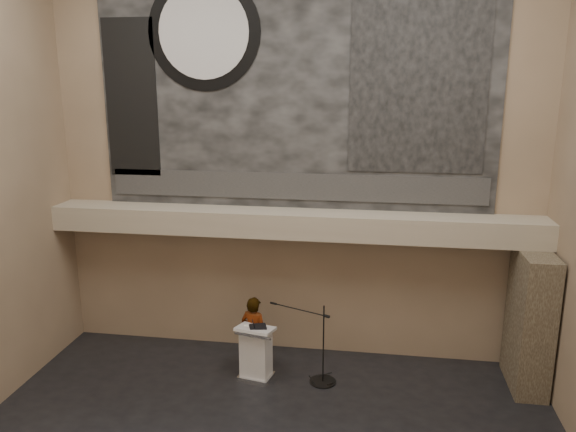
# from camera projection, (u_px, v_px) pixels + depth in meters

# --- Properties ---
(wall_back) EXTENTS (10.00, 0.02, 8.50)m
(wall_back) POSITION_uv_depth(u_px,v_px,m) (294.00, 157.00, 11.44)
(wall_back) COLOR #7D674F
(wall_back) RESTS_ON floor
(wall_front) EXTENTS (10.00, 0.02, 8.50)m
(wall_front) POSITION_uv_depth(u_px,v_px,m) (123.00, 317.00, 3.76)
(wall_front) COLOR #7D674F
(wall_front) RESTS_ON floor
(soffit) EXTENTS (10.00, 0.80, 0.50)m
(soffit) POSITION_uv_depth(u_px,v_px,m) (291.00, 223.00, 11.37)
(soffit) COLOR #9F927B
(soffit) RESTS_ON wall_back
(sprinkler_left) EXTENTS (0.04, 0.04, 0.06)m
(sprinkler_left) POSITION_uv_depth(u_px,v_px,m) (214.00, 234.00, 11.63)
(sprinkler_left) COLOR #B2893D
(sprinkler_left) RESTS_ON soffit
(sprinkler_right) EXTENTS (0.04, 0.04, 0.06)m
(sprinkler_right) POSITION_uv_depth(u_px,v_px,m) (385.00, 241.00, 11.10)
(sprinkler_right) COLOR #B2893D
(sprinkler_right) RESTS_ON soffit
(banner) EXTENTS (8.00, 0.05, 5.00)m
(banner) POSITION_uv_depth(u_px,v_px,m) (294.00, 84.00, 11.07)
(banner) COLOR black
(banner) RESTS_ON wall_back
(banner_text_strip) EXTENTS (7.76, 0.02, 0.55)m
(banner_text_strip) POSITION_uv_depth(u_px,v_px,m) (293.00, 186.00, 11.52)
(banner_text_strip) COLOR #2C2C2C
(banner_text_strip) RESTS_ON banner
(banner_clock_rim) EXTENTS (2.30, 0.02, 2.30)m
(banner_clock_rim) POSITION_uv_depth(u_px,v_px,m) (204.00, 32.00, 11.06)
(banner_clock_rim) COLOR black
(banner_clock_rim) RESTS_ON banner
(banner_clock_face) EXTENTS (1.84, 0.02, 1.84)m
(banner_clock_face) POSITION_uv_depth(u_px,v_px,m) (203.00, 32.00, 11.04)
(banner_clock_face) COLOR silver
(banner_clock_face) RESTS_ON banner
(banner_building_print) EXTENTS (2.60, 0.02, 3.60)m
(banner_building_print) POSITION_uv_depth(u_px,v_px,m) (419.00, 79.00, 10.64)
(banner_building_print) COLOR black
(banner_building_print) RESTS_ON banner
(banner_brick_print) EXTENTS (1.10, 0.02, 3.20)m
(banner_brick_print) POSITION_uv_depth(u_px,v_px,m) (131.00, 99.00, 11.61)
(banner_brick_print) COLOR black
(banner_brick_print) RESTS_ON banner
(stone_pier) EXTENTS (0.60, 1.40, 2.70)m
(stone_pier) POSITION_uv_depth(u_px,v_px,m) (530.00, 320.00, 10.62)
(stone_pier) COLOR #413728
(stone_pier) RESTS_ON floor
(lectern) EXTENTS (0.80, 0.64, 1.13)m
(lectern) POSITION_uv_depth(u_px,v_px,m) (256.00, 353.00, 11.05)
(lectern) COLOR silver
(lectern) RESTS_ON floor
(binder) EXTENTS (0.39, 0.35, 0.04)m
(binder) POSITION_uv_depth(u_px,v_px,m) (258.00, 327.00, 10.88)
(binder) COLOR black
(binder) RESTS_ON lectern
(papers) EXTENTS (0.25, 0.30, 0.00)m
(papers) POSITION_uv_depth(u_px,v_px,m) (249.00, 327.00, 10.90)
(papers) COLOR white
(papers) RESTS_ON lectern
(speaker_person) EXTENTS (0.66, 0.53, 1.58)m
(speaker_person) POSITION_uv_depth(u_px,v_px,m) (254.00, 334.00, 11.32)
(speaker_person) COLOR silver
(speaker_person) RESTS_ON floor
(mic_stand) EXTENTS (1.38, 0.73, 1.61)m
(mic_stand) POSITION_uv_depth(u_px,v_px,m) (321.00, 371.00, 10.99)
(mic_stand) COLOR black
(mic_stand) RESTS_ON floor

